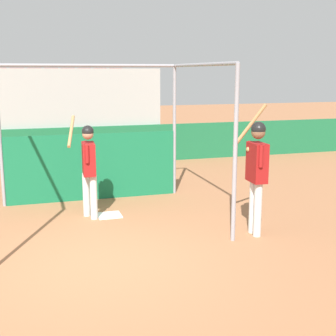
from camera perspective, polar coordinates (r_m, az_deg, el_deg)
ground_plane at (r=6.88m, az=-8.41°, el=-11.23°), size 60.00×60.00×0.00m
outfield_wall at (r=13.68m, az=-12.95°, el=2.50°), size 24.00×0.12×1.11m
bleacher_section at (r=15.23m, az=-13.53°, el=6.54°), size 5.95×3.20×2.79m
batting_cage at (r=9.34m, az=-8.82°, el=2.49°), size 3.67×3.20×2.82m
home_plate at (r=8.92m, az=-7.17°, el=-5.73°), size 0.44×0.44×0.02m
player_batter at (r=8.63m, az=-9.69°, el=0.66°), size 0.50×0.95×1.85m
player_waiting at (r=7.72m, az=10.75°, el=0.19°), size 0.52×0.76×2.15m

